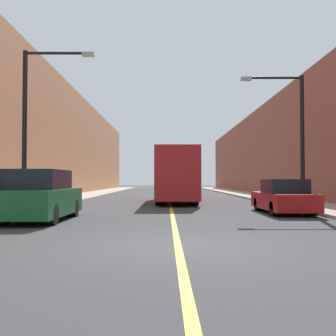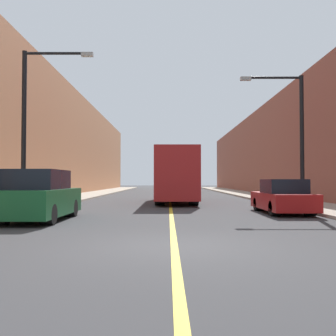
{
  "view_description": "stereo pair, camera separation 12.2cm",
  "coord_description": "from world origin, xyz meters",
  "px_view_note": "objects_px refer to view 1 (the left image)",
  "views": [
    {
      "loc": [
        -0.26,
        -8.57,
        1.44
      ],
      "look_at": [
        -0.16,
        10.86,
        2.04
      ],
      "focal_mm": 42.0,
      "sensor_mm": 36.0,
      "label": 1
    },
    {
      "loc": [
        -0.14,
        -8.57,
        1.44
      ],
      "look_at": [
        -0.16,
        10.86,
        2.04
      ],
      "focal_mm": 42.0,
      "sensor_mm": 36.0,
      "label": 2
    }
  ],
  "objects_px": {
    "parked_suv_left": "(40,197)",
    "street_lamp_left": "(32,117)",
    "bus": "(175,175)",
    "car_right_near": "(283,198)",
    "street_lamp_right": "(295,130)"
  },
  "relations": [
    {
      "from": "car_right_near",
      "to": "street_lamp_right",
      "type": "relative_size",
      "value": 0.72
    },
    {
      "from": "bus",
      "to": "car_right_near",
      "type": "bearing_deg",
      "value": -62.22
    },
    {
      "from": "parked_suv_left",
      "to": "car_right_near",
      "type": "bearing_deg",
      "value": 17.68
    },
    {
      "from": "parked_suv_left",
      "to": "street_lamp_right",
      "type": "relative_size",
      "value": 0.75
    },
    {
      "from": "bus",
      "to": "car_right_near",
      "type": "xyz_separation_m",
      "value": [
        4.48,
        -8.5,
        -1.11
      ]
    },
    {
      "from": "street_lamp_left",
      "to": "street_lamp_right",
      "type": "height_order",
      "value": "street_lamp_left"
    },
    {
      "from": "street_lamp_left",
      "to": "parked_suv_left",
      "type": "bearing_deg",
      "value": -64.69
    },
    {
      "from": "parked_suv_left",
      "to": "street_lamp_left",
      "type": "relative_size",
      "value": 0.69
    },
    {
      "from": "parked_suv_left",
      "to": "bus",
      "type": "bearing_deg",
      "value": 66.25
    },
    {
      "from": "parked_suv_left",
      "to": "street_lamp_right",
      "type": "height_order",
      "value": "street_lamp_right"
    },
    {
      "from": "parked_suv_left",
      "to": "street_lamp_left",
      "type": "bearing_deg",
      "value": 115.31
    },
    {
      "from": "car_right_near",
      "to": "street_lamp_right",
      "type": "distance_m",
      "value": 3.69
    },
    {
      "from": "parked_suv_left",
      "to": "street_lamp_left",
      "type": "height_order",
      "value": "street_lamp_left"
    },
    {
      "from": "bus",
      "to": "parked_suv_left",
      "type": "bearing_deg",
      "value": -113.75
    },
    {
      "from": "bus",
      "to": "parked_suv_left",
      "type": "height_order",
      "value": "bus"
    }
  ]
}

